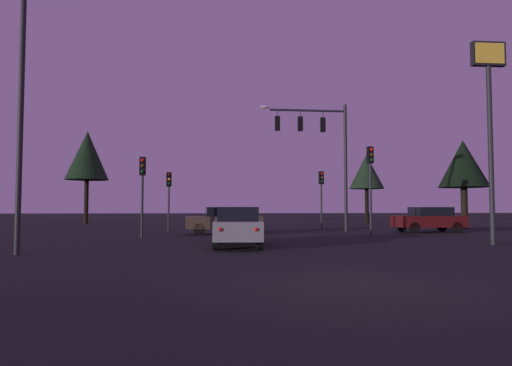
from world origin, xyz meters
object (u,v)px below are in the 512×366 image
object	(u,v)px
car_nearside_lane	(238,226)
parking_lot_lamp_post	(22,82)
car_crossing_left	(224,220)
traffic_light_far_side	(142,180)
tree_center_horizon	(366,172)
traffic_light_corner_right	(321,188)
store_sign_illuminated	(489,98)
car_crossing_right	(429,219)
tree_left_far	(87,156)
tree_behind_sign	(463,164)
traffic_light_median	(371,173)
traffic_signal_mast_arm	(321,142)
traffic_light_corner_left	(169,189)

from	to	relation	value
car_nearside_lane	parking_lot_lamp_post	xyz separation A→B (m)	(-7.21, -2.25, 4.78)
car_crossing_left	traffic_light_far_side	bearing A→B (deg)	-142.29
parking_lot_lamp_post	car_nearside_lane	bearing A→B (deg)	17.31
tree_center_horizon	parking_lot_lamp_post	bearing A→B (deg)	-128.71
traffic_light_far_side	tree_center_horizon	bearing A→B (deg)	46.23
traffic_light_corner_right	store_sign_illuminated	world-z (taller)	store_sign_illuminated
store_sign_illuminated	car_crossing_right	bearing A→B (deg)	77.84
traffic_light_corner_right	tree_center_horizon	xyz separation A→B (m)	(7.11, 10.58, 1.99)
traffic_light_corner_right	tree_left_far	size ratio (longest dim) A/B	0.47
car_crossing_left	car_crossing_right	world-z (taller)	same
car_crossing_right	tree_left_far	bearing A→B (deg)	145.67
car_crossing_right	tree_behind_sign	bearing A→B (deg)	41.95
car_nearside_lane	store_sign_illuminated	distance (m)	11.47
tree_left_far	traffic_light_far_side	bearing A→B (deg)	-69.04
store_sign_illuminated	tree_behind_sign	bearing A→B (deg)	63.02
parking_lot_lamp_post	tree_behind_sign	world-z (taller)	parking_lot_lamp_post
traffic_light_median	traffic_signal_mast_arm	bearing A→B (deg)	112.13
traffic_light_corner_left	car_crossing_left	size ratio (longest dim) A/B	0.85
car_nearside_lane	tree_center_horizon	bearing A→B (deg)	60.00
traffic_light_corner_right	tree_behind_sign	distance (m)	10.46
traffic_light_far_side	parking_lot_lamp_post	size ratio (longest dim) A/B	0.44
traffic_light_corner_left	car_crossing_right	world-z (taller)	traffic_light_corner_left
car_nearside_lane	car_crossing_left	world-z (taller)	same
traffic_signal_mast_arm	parking_lot_lamp_post	xyz separation A→B (m)	(-13.13, -12.35, -0.03)
traffic_light_corner_right	tree_center_horizon	distance (m)	12.91
traffic_light_far_side	store_sign_illuminated	distance (m)	15.86
car_crossing_left	store_sign_illuminated	world-z (taller)	store_sign_illuminated
car_crossing_right	traffic_light_far_side	bearing A→B (deg)	-167.70
car_crossing_left	store_sign_illuminated	distance (m)	14.51
tree_center_horizon	traffic_light_median	bearing A→B (deg)	-109.31
traffic_light_corner_right	parking_lot_lamp_post	distance (m)	21.28
traffic_light_corner_left	store_sign_illuminated	size ratio (longest dim) A/B	0.45
traffic_light_corner_right	traffic_light_median	distance (m)	7.56
tree_center_horizon	traffic_light_far_side	bearing A→B (deg)	-133.77
traffic_light_median	car_nearside_lane	bearing A→B (deg)	-141.52
tree_behind_sign	store_sign_illuminated	bearing A→B (deg)	-116.98
traffic_light_corner_left	car_nearside_lane	size ratio (longest dim) A/B	0.82
traffic_light_median	traffic_light_far_side	size ratio (longest dim) A/B	1.20
traffic_light_corner_left	car_crossing_left	bearing A→B (deg)	-45.44
car_nearside_lane	parking_lot_lamp_post	world-z (taller)	parking_lot_lamp_post
car_crossing_right	tree_center_horizon	size ratio (longest dim) A/B	0.65
car_nearside_lane	car_crossing_left	distance (m)	8.28
traffic_signal_mast_arm	tree_left_far	world-z (taller)	tree_left_far
tree_left_far	tree_center_horizon	xyz separation A→B (m)	(25.95, -1.11, -1.35)
parking_lot_lamp_post	tree_center_horizon	bearing A→B (deg)	51.29
traffic_light_far_side	car_crossing_right	size ratio (longest dim) A/B	0.94
traffic_light_median	tree_left_far	distance (m)	27.59
car_crossing_right	tree_center_horizon	xyz separation A→B (m)	(1.73, 15.43, 4.06)
traffic_light_corner_right	car_crossing_right	size ratio (longest dim) A/B	0.95
traffic_light_far_side	car_crossing_right	distance (m)	17.02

